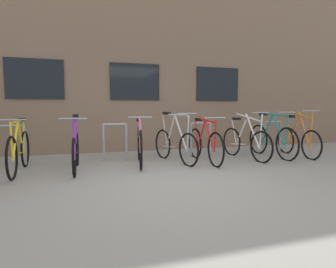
% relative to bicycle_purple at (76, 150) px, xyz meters
% --- Properties ---
extents(ground_plane, '(42.00, 42.00, 0.00)m').
position_rel_bicycle_purple_xyz_m(ground_plane, '(1.46, -1.22, -0.37)').
color(ground_plane, gray).
extents(storefront_building, '(28.00, 7.87, 6.30)m').
position_rel_bicycle_purple_xyz_m(storefront_building, '(1.46, 5.90, 2.78)').
color(storefront_building, '#7A604C').
rests_on(storefront_building, ground).
extents(bike_rack, '(6.54, 0.05, 0.82)m').
position_rel_bicycle_purple_xyz_m(bike_rack, '(1.79, 0.68, 0.12)').
color(bike_rack, gray).
rests_on(bike_rack, ground).
extents(bicycle_purple, '(0.44, 1.69, 1.04)m').
position_rel_bicycle_purple_xyz_m(bicycle_purple, '(0.00, 0.00, 0.00)').
color(bicycle_purple, black).
rests_on(bicycle_purple, ground).
extents(bicycle_red, '(0.44, 1.76, 0.98)m').
position_rel_bicycle_purple_xyz_m(bicycle_red, '(2.59, 0.03, 0.01)').
color(bicycle_red, black).
rests_on(bicycle_red, ground).
extents(bicycle_pink, '(0.45, 1.77, 1.00)m').
position_rel_bicycle_purple_xyz_m(bicycle_pink, '(1.23, 0.22, 0.02)').
color(bicycle_pink, black).
rests_on(bicycle_pink, ground).
extents(bicycle_silver, '(0.54, 1.69, 1.08)m').
position_rel_bicycle_purple_xyz_m(bicycle_silver, '(1.98, 0.23, 0.01)').
color(bicycle_silver, black).
rests_on(bicycle_silver, ground).
extents(bicycle_orange, '(0.44, 1.63, 1.11)m').
position_rel_bicycle_purple_xyz_m(bicycle_orange, '(5.03, 0.07, 0.01)').
color(bicycle_orange, black).
rests_on(bicycle_orange, ground).
extents(bicycle_white, '(0.44, 1.73, 1.08)m').
position_rel_bicycle_purple_xyz_m(bicycle_white, '(3.65, 0.14, 0.01)').
color(bicycle_white, black).
rests_on(bicycle_white, ground).
extents(bicycle_teal, '(0.44, 1.81, 1.08)m').
position_rel_bicycle_purple_xyz_m(bicycle_teal, '(4.38, 0.18, 0.03)').
color(bicycle_teal, black).
rests_on(bicycle_teal, ground).
extents(bicycle_yellow, '(0.44, 1.79, 0.98)m').
position_rel_bicycle_purple_xyz_m(bicycle_yellow, '(-0.95, 0.11, 0.01)').
color(bicycle_yellow, black).
rests_on(bicycle_yellow, ground).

